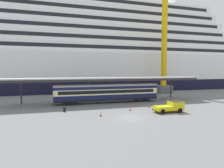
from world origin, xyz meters
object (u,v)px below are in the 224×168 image
train_carriage (107,92)px  dockside_crane (166,39)px  service_truck (171,106)px  traffic_cone_far (101,114)px  traffic_cone_near (130,108)px  traffic_cone_mid (149,106)px  cruise_ship (92,52)px  quay_bollard (64,109)px

train_carriage → dockside_crane: size_ratio=0.41×
service_truck → traffic_cone_far: (-12.37, 0.50, -0.62)m
traffic_cone_near → traffic_cone_mid: traffic_cone_near is taller
traffic_cone_far → traffic_cone_near: bearing=24.5°
cruise_ship → service_truck: cruise_ship is taller
train_carriage → dockside_crane: 30.14m
dockside_crane → quay_bollard: 41.44m
dockside_crane → quay_bollard: dockside_crane is taller
traffic_cone_far → dockside_crane: 40.22m
traffic_cone_mid → train_carriage: bearing=130.8°
dockside_crane → traffic_cone_near: bearing=-133.2°
service_truck → traffic_cone_near: 7.13m
service_truck → dockside_crane: (14.41, 25.34, 16.19)m
cruise_ship → traffic_cone_far: (-6.61, -45.46, -14.13)m
cruise_ship → traffic_cone_mid: size_ratio=207.15×
service_truck → traffic_cone_mid: 5.12m
train_carriage → traffic_cone_far: (-4.11, -11.70, -1.94)m
service_truck → dockside_crane: 33.35m
train_carriage → service_truck: 14.80m
cruise_ship → service_truck: (5.76, -45.96, -13.51)m
traffic_cone_mid → dockside_crane: dockside_crane is taller
service_truck → traffic_cone_far: service_truck is taller
train_carriage → dockside_crane: dockside_crane is taller
train_carriage → traffic_cone_mid: bearing=-49.2°
train_carriage → quay_bollard: (-9.56, -6.85, -1.79)m
cruise_ship → traffic_cone_far: size_ratio=166.13×
traffic_cone_mid → traffic_cone_far: 11.37m
traffic_cone_mid → dockside_crane: bearing=51.8°
service_truck → traffic_cone_mid: bearing=111.0°
traffic_cone_mid → quay_bollard: (-16.01, 0.61, 0.22)m
cruise_ship → traffic_cone_far: cruise_ship is taller
traffic_cone_near → dockside_crane: 34.63m
dockside_crane → traffic_cone_mid: bearing=-128.2°
traffic_cone_near → traffic_cone_far: traffic_cone_near is taller
train_carriage → traffic_cone_far: size_ratio=31.01×
cruise_ship → dockside_crane: bearing=-45.6°
traffic_cone_near → quay_bollard: bearing=169.7°
traffic_cone_mid → cruise_ship: bearing=95.5°
train_carriage → traffic_cone_mid: size_ratio=38.67×
service_truck → traffic_cone_near: size_ratio=6.93×
service_truck → dockside_crane: dockside_crane is taller
cruise_ship → dockside_crane: size_ratio=2.18×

